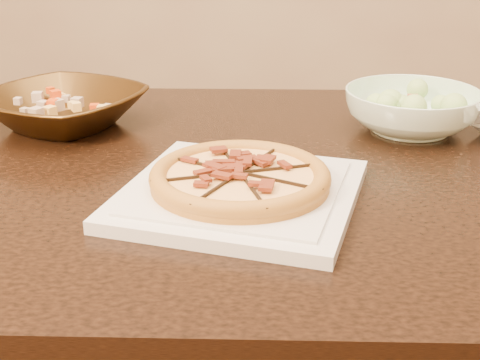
{
  "coord_description": "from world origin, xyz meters",
  "views": [
    {
      "loc": [
        0.09,
        -1.03,
        1.13
      ],
      "look_at": [
        -0.0,
        -0.21,
        0.78
      ],
      "focal_mm": 50.0,
      "sensor_mm": 36.0,
      "label": 1
    }
  ],
  "objects_px": {
    "plate": "(240,193)",
    "bronze_bowl": "(63,109)",
    "pizza": "(240,177)",
    "salad_bowl": "(411,111)",
    "dining_table": "(171,222)"
  },
  "relations": [
    {
      "from": "plate",
      "to": "bronze_bowl",
      "type": "bearing_deg",
      "value": 140.78
    },
    {
      "from": "pizza",
      "to": "bronze_bowl",
      "type": "bearing_deg",
      "value": 140.78
    },
    {
      "from": "pizza",
      "to": "salad_bowl",
      "type": "distance_m",
      "value": 0.42
    },
    {
      "from": "bronze_bowl",
      "to": "pizza",
      "type": "bearing_deg",
      "value": -39.22
    },
    {
      "from": "pizza",
      "to": "bronze_bowl",
      "type": "xyz_separation_m",
      "value": [
        -0.35,
        0.29,
        -0.0
      ]
    },
    {
      "from": "plate",
      "to": "bronze_bowl",
      "type": "xyz_separation_m",
      "value": [
        -0.35,
        0.29,
        0.02
      ]
    },
    {
      "from": "salad_bowl",
      "to": "dining_table",
      "type": "bearing_deg",
      "value": -152.41
    },
    {
      "from": "plate",
      "to": "pizza",
      "type": "bearing_deg",
      "value": 123.8
    },
    {
      "from": "pizza",
      "to": "salad_bowl",
      "type": "relative_size",
      "value": 1.04
    },
    {
      "from": "pizza",
      "to": "salad_bowl",
      "type": "xyz_separation_m",
      "value": [
        0.27,
        0.33,
        0.0
      ]
    },
    {
      "from": "bronze_bowl",
      "to": "salad_bowl",
      "type": "distance_m",
      "value": 0.62
    },
    {
      "from": "dining_table",
      "to": "pizza",
      "type": "bearing_deg",
      "value": -44.55
    },
    {
      "from": "pizza",
      "to": "bronze_bowl",
      "type": "height_order",
      "value": "bronze_bowl"
    },
    {
      "from": "pizza",
      "to": "bronze_bowl",
      "type": "distance_m",
      "value": 0.45
    },
    {
      "from": "dining_table",
      "to": "bronze_bowl",
      "type": "distance_m",
      "value": 0.31
    }
  ]
}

